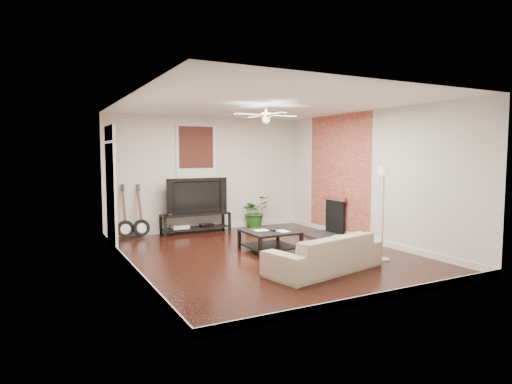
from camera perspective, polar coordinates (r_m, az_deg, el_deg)
room at (r=8.10m, az=1.31°, el=1.54°), size 5.01×6.01×2.81m
brick_accent at (r=10.31m, az=10.79°, el=2.20°), size 0.02×2.20×2.80m
fireplace at (r=10.23m, az=9.44°, el=-3.10°), size 0.80×1.10×0.92m
window_back at (r=10.68m, az=-7.86°, el=5.28°), size 1.00×0.06×1.30m
door_left at (r=9.12m, az=-18.37°, el=0.73°), size 0.08×1.00×2.50m
tv_stand at (r=10.60m, az=-7.90°, el=-4.03°), size 1.67×0.44×0.47m
tv at (r=10.53m, az=-7.98°, el=-0.47°), size 1.49×0.20×0.86m
coffee_table at (r=8.54m, az=1.80°, el=-6.41°), size 0.95×0.95×0.40m
sofa at (r=7.17m, az=8.90°, el=-7.86°), size 2.18×1.23×0.60m
floor_lamp at (r=8.01m, az=16.33°, el=-2.73°), size 0.33×0.33×1.68m
potted_plant at (r=11.25m, az=-0.16°, el=-2.56°), size 0.88×0.81×0.82m
guitar_left at (r=10.08m, az=-16.82°, el=-2.45°), size 0.40×0.29×1.24m
guitar_right at (r=10.12m, az=-14.84°, el=-2.38°), size 0.42×0.33×1.24m
ceiling_fan at (r=8.12m, az=1.32°, el=10.03°), size 1.24×1.24×0.32m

